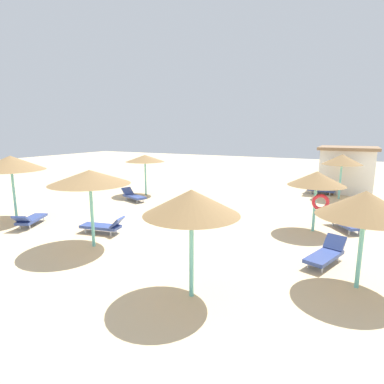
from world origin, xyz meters
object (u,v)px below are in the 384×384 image
object	(u,v)px
lounger_2	(30,219)
bench_0	(333,189)
parasol_4	(342,160)
lounger_0	(103,226)
parasol_6	(191,203)
parasol_1	(365,204)
lounger_1	(326,254)
lounger_3	(133,196)
parasol_5	(317,179)
lounger_5	(344,222)
beach_cabana	(346,169)
parasol_3	(145,158)
parasol_0	(90,177)
lounger_4	(319,190)
parasol_2	(11,163)

from	to	relation	value
lounger_2	bench_0	world-z (taller)	lounger_2
parasol_4	lounger_0	size ratio (longest dim) A/B	1.44
parasol_4	parasol_6	bearing A→B (deg)	-100.85
parasol_1	parasol_6	size ratio (longest dim) A/B	0.96
lounger_1	bench_0	distance (m)	12.62
lounger_3	parasol_5	bearing A→B (deg)	-6.59
lounger_5	beach_cabana	size ratio (longest dim) A/B	0.51
parasol_3	lounger_0	bearing A→B (deg)	-67.03
bench_0	parasol_3	bearing A→B (deg)	-151.38
lounger_5	bench_0	distance (m)	8.38
parasol_0	beach_cabana	size ratio (longest dim) A/B	0.77
parasol_3	parasol_5	world-z (taller)	parasol_3
parasol_0	lounger_4	size ratio (longest dim) A/B	1.47
parasol_6	lounger_0	world-z (taller)	parasol_6
parasol_4	parasol_1	bearing A→B (deg)	-85.41
parasol_3	bench_0	bearing A→B (deg)	28.62
parasol_5	lounger_4	xyz separation A→B (m)	(-0.61, 8.71, -1.96)
parasol_5	lounger_3	world-z (taller)	parasol_5
lounger_0	lounger_3	distance (m)	6.25
parasol_1	lounger_2	distance (m)	13.35
parasol_3	bench_0	xyz separation A→B (m)	(11.21, 6.11, -2.11)
parasol_1	lounger_5	size ratio (longest dim) A/B	1.41
lounger_2	beach_cabana	size ratio (longest dim) A/B	0.53
lounger_2	bench_0	distance (m)	18.52
parasol_3	beach_cabana	xyz separation A→B (m)	(11.93, 7.48, -0.85)
parasol_0	lounger_0	distance (m)	2.74
lounger_3	parasol_4	bearing A→B (deg)	29.89
parasol_3	lounger_3	xyz separation A→B (m)	(0.40, -1.89, -2.13)
parasol_0	lounger_4	xyz separation A→B (m)	(6.49, 14.40, -2.31)
lounger_0	parasol_5	bearing A→B (deg)	29.17
lounger_0	lounger_1	size ratio (longest dim) A/B	1.00
parasol_2	parasol_5	xyz separation A→B (m)	(13.03, 4.77, -0.50)
parasol_0	parasol_2	size ratio (longest dim) A/B	0.93
parasol_2	lounger_1	xyz separation A→B (m)	(13.79, 1.39, -2.44)
parasol_2	lounger_3	bearing A→B (deg)	68.04
parasol_1	lounger_5	distance (m)	6.00
parasol_3	lounger_5	world-z (taller)	parasol_3
parasol_5	parasol_6	world-z (taller)	parasol_6
lounger_1	parasol_3	bearing A→B (deg)	151.11
lounger_1	bench_0	xyz separation A→B (m)	(-0.56, 12.61, 0.02)
parasol_6	lounger_3	distance (m)	12.11
parasol_5	lounger_3	size ratio (longest dim) A/B	1.31
parasol_6	lounger_4	bearing A→B (deg)	84.34
parasol_1	parasol_4	xyz separation A→B (m)	(-1.00, 12.42, 0.13)
parasol_1	parasol_2	bearing A→B (deg)	-179.76
parasol_5	parasol_3	bearing A→B (deg)	164.22
parasol_4	lounger_0	xyz separation A→B (m)	(-8.51, -12.08, -2.17)
parasol_3	parasol_4	bearing A→B (deg)	21.49
parasol_3	lounger_4	world-z (taller)	parasol_3
parasol_3	beach_cabana	world-z (taller)	beach_cabana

